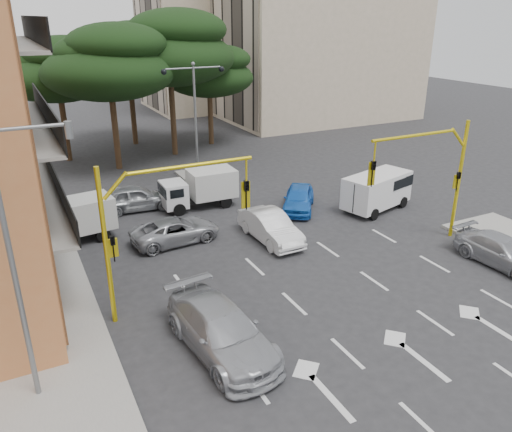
% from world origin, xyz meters
% --- Properties ---
extents(ground, '(120.00, 120.00, 0.00)m').
position_xyz_m(ground, '(0.00, 0.00, 0.00)').
color(ground, '#28282B').
rests_on(ground, ground).
extents(median_strip, '(1.40, 6.00, 0.15)m').
position_xyz_m(median_strip, '(0.00, 16.00, 0.07)').
color(median_strip, gray).
rests_on(median_strip, ground).
extents(apartment_beige_near, '(20.20, 12.15, 18.70)m').
position_xyz_m(apartment_beige_near, '(19.95, 32.00, 9.35)').
color(apartment_beige_near, '#BEAD8E').
rests_on(apartment_beige_near, ground).
extents(apartment_beige_far, '(16.20, 12.15, 16.70)m').
position_xyz_m(apartment_beige_far, '(12.95, 44.00, 8.35)').
color(apartment_beige_far, '#BEAD8E').
rests_on(apartment_beige_far, ground).
extents(pine_left_near, '(9.15, 9.15, 10.23)m').
position_xyz_m(pine_left_near, '(-3.94, 21.96, 7.60)').
color(pine_left_near, '#382616').
rests_on(pine_left_near, ground).
extents(pine_center, '(9.98, 9.98, 11.16)m').
position_xyz_m(pine_center, '(1.06, 23.96, 8.30)').
color(pine_center, '#382616').
rests_on(pine_center, ground).
extents(pine_left_far, '(8.32, 8.32, 9.30)m').
position_xyz_m(pine_left_far, '(-6.94, 25.96, 6.91)').
color(pine_left_far, '#382616').
rests_on(pine_left_far, ground).
extents(pine_right, '(7.49, 7.49, 8.37)m').
position_xyz_m(pine_right, '(5.06, 25.96, 6.22)').
color(pine_right, '#382616').
rests_on(pine_right, ground).
extents(pine_back, '(9.15, 9.15, 10.23)m').
position_xyz_m(pine_back, '(-0.94, 28.96, 7.60)').
color(pine_back, '#382616').
rests_on(pine_back, ground).
extents(signal_mast_right, '(5.79, 0.37, 6.00)m').
position_xyz_m(signal_mast_right, '(6.80, 1.99, 3.88)').
color(signal_mast_right, yellow).
rests_on(signal_mast_right, ground).
extents(signal_mast_left, '(5.79, 0.37, 6.00)m').
position_xyz_m(signal_mast_left, '(-6.80, 1.99, 3.88)').
color(signal_mast_left, yellow).
rests_on(signal_mast_left, ground).
extents(street_lamp_left, '(2.08, 0.20, 8.00)m').
position_xyz_m(street_lamp_left, '(-11.29, -1.00, 4.72)').
color(street_lamp_left, slate).
rests_on(street_lamp_left, sidewalk_left).
extents(street_lamp_center, '(4.16, 0.36, 7.77)m').
position_xyz_m(street_lamp_center, '(0.00, 16.00, 5.43)').
color(street_lamp_center, slate).
rests_on(street_lamp_center, median_strip).
extents(car_white_hatch, '(1.66, 4.49, 1.47)m').
position_xyz_m(car_white_hatch, '(0.00, 5.72, 0.73)').
color(car_white_hatch, silver).
rests_on(car_white_hatch, ground).
extents(car_blue_compact, '(3.74, 4.29, 1.40)m').
position_xyz_m(car_blue_compact, '(3.49, 8.71, 0.70)').
color(car_blue_compact, blue).
rests_on(car_blue_compact, ground).
extents(car_silver_wagon, '(2.74, 5.64, 1.58)m').
position_xyz_m(car_silver_wagon, '(-5.71, -1.40, 0.79)').
color(car_silver_wagon, '#A3A5AB').
rests_on(car_silver_wagon, ground).
extents(car_silver_cross_a, '(4.60, 2.40, 1.24)m').
position_xyz_m(car_silver_cross_a, '(-4.33, 7.69, 0.62)').
color(car_silver_cross_a, '#9EA0A6').
rests_on(car_silver_cross_a, ground).
extents(car_silver_cross_b, '(4.58, 2.17, 1.51)m').
position_xyz_m(car_silver_cross_b, '(-5.00, 13.00, 0.76)').
color(car_silver_cross_b, '#A5A9AE').
rests_on(car_silver_cross_b, ground).
extents(car_silver_parked, '(2.10, 4.62, 1.31)m').
position_xyz_m(car_silver_parked, '(8.15, -1.39, 0.66)').
color(car_silver_parked, '#A7A9AF').
rests_on(car_silver_parked, ground).
extents(van_white, '(4.70, 3.04, 2.17)m').
position_xyz_m(van_white, '(7.57, 6.76, 1.08)').
color(van_white, white).
rests_on(van_white, ground).
extents(box_truck_a, '(4.62, 2.41, 2.17)m').
position_xyz_m(box_truck_a, '(-9.00, 10.00, 1.09)').
color(box_truck_a, silver).
rests_on(box_truck_a, ground).
extents(box_truck_b, '(4.51, 1.98, 2.20)m').
position_xyz_m(box_truck_b, '(-1.50, 11.76, 1.10)').
color(box_truck_b, white).
rests_on(box_truck_b, ground).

